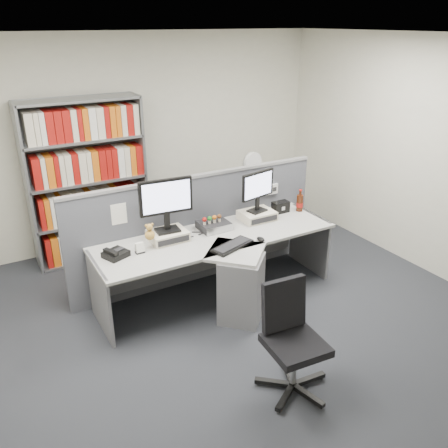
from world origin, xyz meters
TOP-DOWN VIEW (x-y plane):
  - ground at (0.00, 0.00)m, footprint 5.50×5.50m
  - room_shell at (0.00, 0.00)m, footprint 5.04×5.54m
  - partition at (0.00, 1.25)m, footprint 3.00×0.08m
  - desk at (0.00, 0.60)m, footprint 2.60×1.20m
  - monitor_riser_left at (-0.48, 0.98)m, footprint 0.38×0.31m
  - monitor_riser_right at (0.62, 0.98)m, footprint 0.38×0.31m
  - monitor_left at (-0.48, 0.98)m, footprint 0.55×0.20m
  - monitor_right at (0.62, 0.98)m, footprint 0.45×0.19m
  - desktop_pc at (0.06, 0.99)m, footprint 0.32×0.28m
  - figurines at (0.03, 0.97)m, footprint 0.23×0.05m
  - keyboard at (0.01, 0.50)m, footprint 0.50×0.32m
  - mouse at (0.34, 0.48)m, footprint 0.07×0.11m
  - desk_phone at (-1.07, 0.87)m, footprint 0.27×0.26m
  - desk_calendar at (-0.84, 0.84)m, footprint 0.09×0.07m
  - plush_toy at (-0.71, 0.87)m, footprint 0.10×0.10m
  - speaker at (0.98, 1.03)m, footprint 0.20×0.11m
  - cola_bottle at (1.21, 0.95)m, footprint 0.08×0.08m
  - shelving_unit at (-0.90, 2.44)m, footprint 1.41×0.40m
  - filing_cabinet at (1.20, 1.99)m, footprint 0.45×0.61m
  - desk_fan at (1.20, 1.99)m, footprint 0.30×0.18m
  - office_chair at (-0.16, -0.71)m, footprint 0.60×0.61m

SIDE VIEW (x-z plane):
  - ground at x=0.00m, z-range 0.00..0.00m
  - filing_cabinet at x=1.20m, z-range 0.00..0.70m
  - desk at x=0.00m, z-range 0.10..0.82m
  - office_chair at x=-0.16m, z-range 0.03..0.95m
  - partition at x=0.00m, z-range 0.01..1.29m
  - keyboard at x=0.01m, z-range 0.72..0.75m
  - mouse at x=0.34m, z-range 0.72..0.76m
  - desk_phone at x=-1.07m, z-range 0.71..0.80m
  - desktop_pc at x=0.06m, z-range 0.72..0.80m
  - desk_calendar at x=-0.84m, z-range 0.71..0.82m
  - monitor_riser_left at x=-0.48m, z-range 0.72..0.82m
  - monitor_riser_right at x=0.62m, z-range 0.72..0.82m
  - speaker at x=0.98m, z-range 0.72..0.85m
  - cola_bottle at x=1.21m, z-range 0.69..0.95m
  - figurines at x=0.03m, z-range 0.81..0.90m
  - plush_toy at x=-0.71m, z-range 0.81..0.98m
  - shelving_unit at x=-0.90m, z-range -0.02..1.98m
  - desk_fan at x=1.20m, z-range 0.76..1.26m
  - monitor_right at x=0.62m, z-range 0.87..1.33m
  - monitor_left at x=-0.48m, z-range 0.87..1.43m
  - room_shell at x=0.00m, z-range 0.43..3.15m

